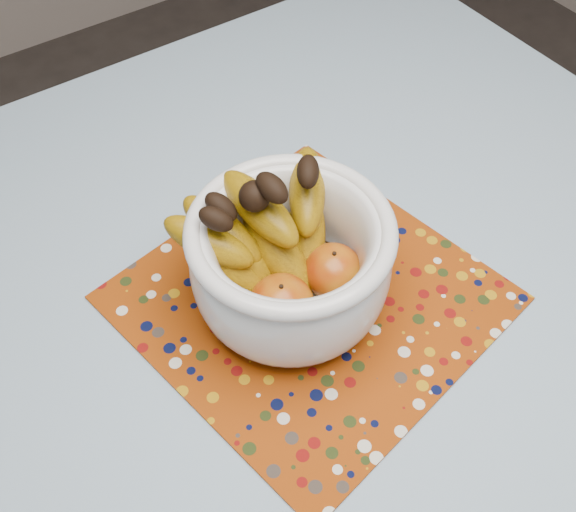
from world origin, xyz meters
The scene contains 4 objects.
table centered at (0.00, 0.00, 0.67)m, with size 1.20×1.20×0.75m.
tablecloth centered at (0.00, 0.00, 0.76)m, with size 1.32×1.32×0.01m, color #6187A1.
placemat centered at (0.01, 0.06, 0.76)m, with size 0.41×0.41×0.00m, color #843107.
fruit_bowl centered at (-0.02, 0.09, 0.85)m, with size 0.30×0.26×0.20m.
Camera 1 is at (-0.29, -0.33, 1.46)m, focal length 42.00 mm.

